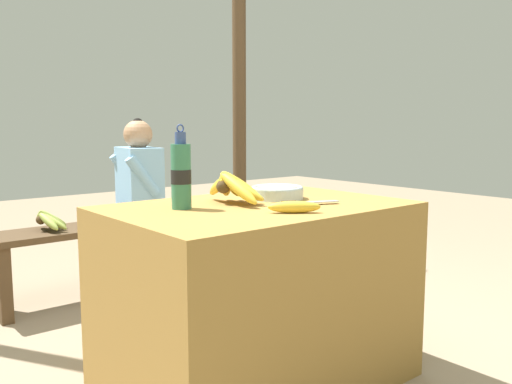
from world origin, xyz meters
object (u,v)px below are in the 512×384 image
at_px(knife, 302,203).
at_px(support_post_far, 239,95).
at_px(seated_vendor, 131,192).
at_px(banana_bunch_ripe, 233,186).
at_px(serving_bowl, 277,192).
at_px(loose_banana_front, 294,207).
at_px(water_bottle, 181,175).
at_px(banana_bunch_green, 48,219).
at_px(wooden_bench, 112,235).

height_order(knife, support_post_far, support_post_far).
relative_size(seated_vendor, support_post_far, 0.43).
xyz_separation_m(banana_bunch_ripe, serving_bowl, (0.22, -0.01, -0.04)).
bearing_deg(serving_bowl, loose_banana_front, -122.54).
relative_size(loose_banana_front, knife, 0.78).
bearing_deg(banana_bunch_ripe, water_bottle, 175.96).
bearing_deg(loose_banana_front, support_post_far, 56.70).
bearing_deg(banana_bunch_green, serving_bowl, -70.74).
distance_m(banana_bunch_ripe, seated_vendor, 1.35).
bearing_deg(seated_vendor, knife, 97.36).
height_order(banana_bunch_green, support_post_far, support_post_far).
relative_size(knife, wooden_bench, 0.15).
bearing_deg(serving_bowl, water_bottle, 177.17).
height_order(serving_bowl, water_bottle, water_bottle).
bearing_deg(water_bottle, loose_banana_front, -52.65).
xyz_separation_m(banana_bunch_ripe, seated_vendor, (0.24, 1.32, -0.17)).
relative_size(wooden_bench, seated_vendor, 1.41).
bearing_deg(loose_banana_front, water_bottle, 127.35).
height_order(water_bottle, wooden_bench, water_bottle).
relative_size(serving_bowl, support_post_far, 0.09).
distance_m(water_bottle, seated_vendor, 1.40).
height_order(wooden_bench, banana_bunch_green, banana_bunch_green).
xyz_separation_m(knife, seated_vendor, (0.07, 1.52, -0.12)).
distance_m(serving_bowl, wooden_bench, 1.40).
xyz_separation_m(knife, wooden_bench, (-0.06, 1.54, -0.36)).
relative_size(banana_bunch_ripe, wooden_bench, 0.23).
xyz_separation_m(serving_bowl, support_post_far, (1.08, 1.63, 0.49)).
height_order(banana_bunch_ripe, water_bottle, water_bottle).
relative_size(serving_bowl, seated_vendor, 0.20).
height_order(serving_bowl, support_post_far, support_post_far).
relative_size(water_bottle, loose_banana_front, 1.78).
bearing_deg(serving_bowl, wooden_bench, 94.43).
bearing_deg(banana_bunch_green, knife, -74.65).
distance_m(serving_bowl, support_post_far, 2.01).
height_order(loose_banana_front, wooden_bench, loose_banana_front).
relative_size(banana_bunch_green, support_post_far, 0.12).
bearing_deg(support_post_far, loose_banana_front, -123.30).
bearing_deg(knife, banana_bunch_green, 127.61).
bearing_deg(banana_bunch_ripe, support_post_far, 51.37).
height_order(serving_bowl, loose_banana_front, serving_bowl).
relative_size(water_bottle, support_post_far, 0.12).
distance_m(knife, wooden_bench, 1.58).
bearing_deg(knife, wooden_bench, 114.34).
distance_m(loose_banana_front, seated_vendor, 1.64).
bearing_deg(banana_bunch_green, loose_banana_front, -80.42).
bearing_deg(support_post_far, banana_bunch_green, -169.56).
xyz_separation_m(loose_banana_front, support_post_far, (1.27, 1.93, 0.49)).
relative_size(banana_bunch_ripe, knife, 1.56).
relative_size(knife, banana_bunch_green, 0.78).
bearing_deg(support_post_far, banana_bunch_ripe, -128.63).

